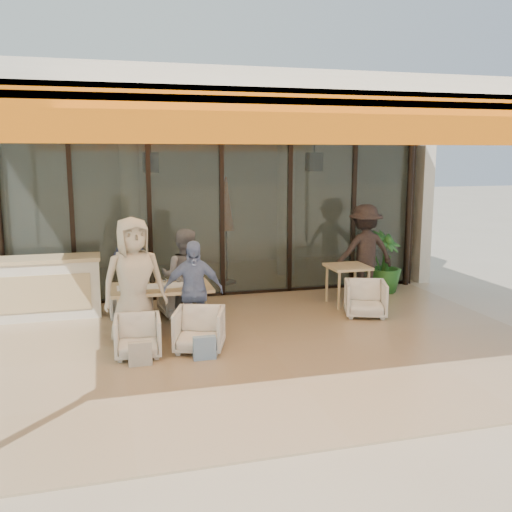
{
  "coord_description": "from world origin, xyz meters",
  "views": [
    {
      "loc": [
        -2.19,
        -7.53,
        2.72
      ],
      "look_at": [
        0.1,
        0.9,
        1.15
      ],
      "focal_mm": 40.0,
      "sensor_mm": 36.0,
      "label": 1
    }
  ],
  "objects_px": {
    "chair_near_left": "(138,335)",
    "chair_near_right": "(199,328)",
    "potted_palm": "(384,263)",
    "side_table": "(348,271)",
    "side_chair": "(366,297)",
    "dining_table": "(161,290)",
    "chair_far_right": "(181,295)",
    "host_counter": "(44,287)",
    "chair_far_left": "(130,298)",
    "diner_grey": "(184,277)",
    "standing_woman": "(365,252)",
    "diner_navy": "(131,277)",
    "diner_cream": "(134,282)",
    "diner_periwinkle": "(193,291)"
  },
  "relations": [
    {
      "from": "chair_near_left",
      "to": "chair_far_left",
      "type": "bearing_deg",
      "value": 93.33
    },
    {
      "from": "host_counter",
      "to": "chair_far_left",
      "type": "distance_m",
      "value": 1.44
    },
    {
      "from": "chair_near_left",
      "to": "chair_near_right",
      "type": "height_order",
      "value": "chair_near_right"
    },
    {
      "from": "chair_near_left",
      "to": "chair_near_right",
      "type": "bearing_deg",
      "value": 3.33
    },
    {
      "from": "side_table",
      "to": "standing_woman",
      "type": "bearing_deg",
      "value": 39.67
    },
    {
      "from": "dining_table",
      "to": "diner_navy",
      "type": "distance_m",
      "value": 0.62
    },
    {
      "from": "diner_cream",
      "to": "side_table",
      "type": "height_order",
      "value": "diner_cream"
    },
    {
      "from": "chair_near_left",
      "to": "diner_navy",
      "type": "relative_size",
      "value": 0.38
    },
    {
      "from": "diner_navy",
      "to": "side_chair",
      "type": "relative_size",
      "value": 2.4
    },
    {
      "from": "chair_near_left",
      "to": "side_table",
      "type": "bearing_deg",
      "value": 27.41
    },
    {
      "from": "standing_woman",
      "to": "chair_near_right",
      "type": "bearing_deg",
      "value": 31.29
    },
    {
      "from": "side_chair",
      "to": "potted_palm",
      "type": "relative_size",
      "value": 0.56
    },
    {
      "from": "chair_far_left",
      "to": "diner_periwinkle",
      "type": "distance_m",
      "value": 1.68
    },
    {
      "from": "chair_near_right",
      "to": "side_chair",
      "type": "bearing_deg",
      "value": 36.01
    },
    {
      "from": "diner_cream",
      "to": "side_chair",
      "type": "distance_m",
      "value": 3.9
    },
    {
      "from": "side_table",
      "to": "chair_far_left",
      "type": "bearing_deg",
      "value": 177.2
    },
    {
      "from": "chair_far_right",
      "to": "diner_navy",
      "type": "distance_m",
      "value": 1.09
    },
    {
      "from": "dining_table",
      "to": "chair_near_left",
      "type": "xyz_separation_m",
      "value": [
        -0.41,
        -0.96,
        -0.37
      ]
    },
    {
      "from": "host_counter",
      "to": "chair_far_right",
      "type": "distance_m",
      "value": 2.26
    },
    {
      "from": "chair_near_left",
      "to": "side_table",
      "type": "xyz_separation_m",
      "value": [
        3.83,
        1.71,
        0.32
      ]
    },
    {
      "from": "diner_navy",
      "to": "diner_periwinkle",
      "type": "relative_size",
      "value": 1.1
    },
    {
      "from": "diner_periwinkle",
      "to": "side_table",
      "type": "height_order",
      "value": "diner_periwinkle"
    },
    {
      "from": "chair_near_right",
      "to": "potted_palm",
      "type": "height_order",
      "value": "potted_palm"
    },
    {
      "from": "dining_table",
      "to": "potted_palm",
      "type": "distance_m",
      "value": 4.74
    },
    {
      "from": "chair_near_right",
      "to": "diner_cream",
      "type": "bearing_deg",
      "value": 167.42
    },
    {
      "from": "host_counter",
      "to": "chair_near_left",
      "type": "height_order",
      "value": "host_counter"
    },
    {
      "from": "chair_far_left",
      "to": "standing_woman",
      "type": "xyz_separation_m",
      "value": [
        4.37,
        0.26,
        0.55
      ]
    },
    {
      "from": "chair_near_right",
      "to": "side_chair",
      "type": "relative_size",
      "value": 0.99
    },
    {
      "from": "host_counter",
      "to": "diner_grey",
      "type": "relative_size",
      "value": 1.19
    },
    {
      "from": "dining_table",
      "to": "chair_far_right",
      "type": "distance_m",
      "value": 1.09
    },
    {
      "from": "diner_periwinkle",
      "to": "diner_navy",
      "type": "bearing_deg",
      "value": 138.23
    },
    {
      "from": "chair_far_left",
      "to": "potted_palm",
      "type": "height_order",
      "value": "potted_palm"
    },
    {
      "from": "potted_palm",
      "to": "host_counter",
      "type": "bearing_deg",
      "value": -178.79
    },
    {
      "from": "side_table",
      "to": "potted_palm",
      "type": "height_order",
      "value": "potted_palm"
    },
    {
      "from": "chair_far_right",
      "to": "standing_woman",
      "type": "relative_size",
      "value": 0.39
    },
    {
      "from": "side_table",
      "to": "diner_navy",
      "type": "bearing_deg",
      "value": -175.34
    },
    {
      "from": "chair_near_right",
      "to": "diner_grey",
      "type": "xyz_separation_m",
      "value": [
        0.0,
        1.4,
        0.44
      ]
    },
    {
      "from": "diner_periwinkle",
      "to": "side_chair",
      "type": "distance_m",
      "value": 3.05
    },
    {
      "from": "chair_far_left",
      "to": "diner_navy",
      "type": "xyz_separation_m",
      "value": [
        0.0,
        -0.5,
        0.47
      ]
    },
    {
      "from": "side_chair",
      "to": "potted_palm",
      "type": "bearing_deg",
      "value": 72.86
    },
    {
      "from": "diner_cream",
      "to": "side_chair",
      "type": "relative_size",
      "value": 2.71
    },
    {
      "from": "chair_far_right",
      "to": "diner_periwinkle",
      "type": "height_order",
      "value": "diner_periwinkle"
    },
    {
      "from": "diner_navy",
      "to": "standing_woman",
      "type": "xyz_separation_m",
      "value": [
        4.37,
        0.76,
        0.08
      ]
    },
    {
      "from": "chair_far_left",
      "to": "chair_near_left",
      "type": "height_order",
      "value": "chair_far_left"
    },
    {
      "from": "chair_far_right",
      "to": "diner_periwinkle",
      "type": "distance_m",
      "value": 1.46
    },
    {
      "from": "chair_far_left",
      "to": "potted_palm",
      "type": "distance_m",
      "value": 4.96
    },
    {
      "from": "potted_palm",
      "to": "chair_near_left",
      "type": "bearing_deg",
      "value": -153.89
    },
    {
      "from": "host_counter",
      "to": "chair_far_left",
      "type": "xyz_separation_m",
      "value": [
        1.38,
        -0.38,
        -0.18
      ]
    },
    {
      "from": "chair_far_right",
      "to": "chair_near_right",
      "type": "bearing_deg",
      "value": 82.19
    },
    {
      "from": "host_counter",
      "to": "chair_near_right",
      "type": "relative_size",
      "value": 2.74
    }
  ]
}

